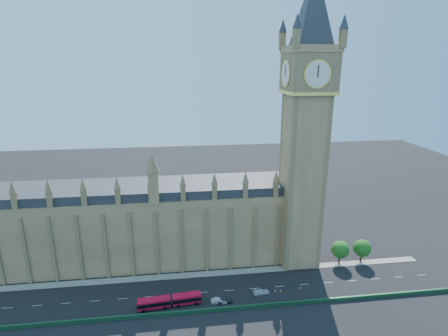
{
  "coord_description": "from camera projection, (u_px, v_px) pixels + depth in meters",
  "views": [
    {
      "loc": [
        -1.17,
        -91.09,
        66.77
      ],
      "look_at": [
        11.67,
        10.0,
        36.35
      ],
      "focal_mm": 28.0,
      "sensor_mm": 36.0,
      "label": 1
    }
  ],
  "objects": [
    {
      "name": "tree_east_far",
      "position": [
        363.0,
        248.0,
        121.07
      ],
      "size": [
        6.0,
        6.0,
        8.5
      ],
      "color": "#382619",
      "rests_on": "ground"
    },
    {
      "name": "red_bus",
      "position": [
        170.0,
        301.0,
        99.9
      ],
      "size": [
        18.17,
        4.25,
        3.06
      ],
      "rotation": [
        0.0,
        0.0,
        0.09
      ],
      "color": "red",
      "rests_on": "ground"
    },
    {
      "name": "cone_d",
      "position": [
        281.0,
        291.0,
        106.47
      ],
      "size": [
        0.57,
        0.57,
        0.7
      ],
      "rotation": [
        0.0,
        0.0,
        0.38
      ],
      "color": "black",
      "rests_on": "ground"
    },
    {
      "name": "car_white",
      "position": [
        261.0,
        292.0,
        105.34
      ],
      "size": [
        5.24,
        2.64,
        1.46
      ],
      "primitive_type": "imported",
      "rotation": [
        0.0,
        0.0,
        1.69
      ],
      "color": "silver",
      "rests_on": "ground"
    },
    {
      "name": "palace_westminster",
      "position": [
        114.0,
        225.0,
        119.76
      ],
      "size": [
        120.0,
        20.0,
        28.0
      ],
      "color": "#956F48",
      "rests_on": "ground"
    },
    {
      "name": "cone_a",
      "position": [
        256.0,
        289.0,
        107.2
      ],
      "size": [
        0.58,
        0.58,
        0.73
      ],
      "rotation": [
        0.0,
        0.0,
        -0.32
      ],
      "color": "black",
      "rests_on": "ground"
    },
    {
      "name": "tree_east_near",
      "position": [
        341.0,
        249.0,
        120.1
      ],
      "size": [
        6.0,
        6.0,
        8.5
      ],
      "color": "#382619",
      "rests_on": "ground"
    },
    {
      "name": "car_grey",
      "position": [
        225.0,
        300.0,
        101.63
      ],
      "size": [
        4.44,
        2.0,
        1.48
      ],
      "primitive_type": "imported",
      "rotation": [
        0.0,
        0.0,
        1.63
      ],
      "color": "#3E4245",
      "rests_on": "ground"
    },
    {
      "name": "bridge_parapet",
      "position": [
        191.0,
        312.0,
        97.1
      ],
      "size": [
        160.0,
        0.6,
        1.2
      ],
      "primitive_type": "cube",
      "color": "#1E4C2D",
      "rests_on": "ground"
    },
    {
      "name": "elizabeth_tower",
      "position": [
        307.0,
        105.0,
        108.11
      ],
      "size": [
        20.59,
        20.59,
        105.0
      ],
      "color": "#956F48",
      "rests_on": "ground"
    },
    {
      "name": "ground",
      "position": [
        190.0,
        293.0,
        105.83
      ],
      "size": [
        400.0,
        400.0,
        0.0
      ],
      "primitive_type": "plane",
      "color": "black",
      "rests_on": "ground"
    },
    {
      "name": "car_silver",
      "position": [
        219.0,
        301.0,
        101.4
      ],
      "size": [
        4.7,
        1.96,
        1.51
      ],
      "primitive_type": "imported",
      "rotation": [
        0.0,
        0.0,
        1.49
      ],
      "color": "#B1B5B9",
      "rests_on": "ground"
    },
    {
      "name": "cone_c",
      "position": [
        300.0,
        288.0,
        107.78
      ],
      "size": [
        0.55,
        0.55,
        0.69
      ],
      "rotation": [
        0.0,
        0.0,
        0.34
      ],
      "color": "black",
      "rests_on": "ground"
    },
    {
      "name": "kerb_north",
      "position": [
        189.0,
        275.0,
        114.84
      ],
      "size": [
        160.0,
        3.0,
        0.16
      ],
      "primitive_type": "cube",
      "color": "gray",
      "rests_on": "ground"
    },
    {
      "name": "cone_b",
      "position": [
        275.0,
        291.0,
        106.39
      ],
      "size": [
        0.58,
        0.58,
        0.77
      ],
      "rotation": [
        0.0,
        0.0,
        -0.23
      ],
      "color": "black",
      "rests_on": "ground"
    }
  ]
}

